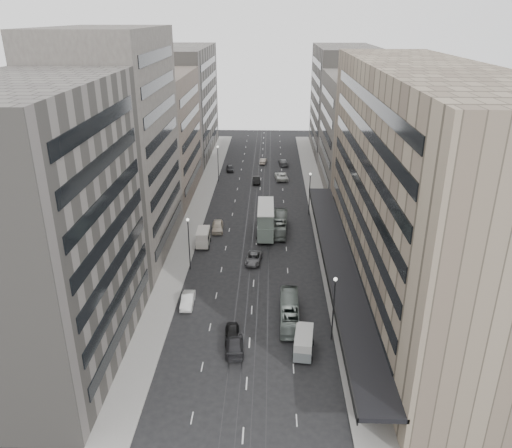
# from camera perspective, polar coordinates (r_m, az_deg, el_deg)

# --- Properties ---
(ground) EXTENTS (220.00, 220.00, 0.00)m
(ground) POSITION_cam_1_polar(r_m,az_deg,el_deg) (65.14, -0.53, -10.28)
(ground) COLOR black
(ground) RESTS_ON ground
(sidewalk_right) EXTENTS (4.00, 125.00, 0.15)m
(sidewalk_right) POSITION_cam_1_polar(r_m,az_deg,el_deg) (99.09, 7.27, 1.67)
(sidewalk_right) COLOR gray
(sidewalk_right) RESTS_ON ground
(sidewalk_left) EXTENTS (4.00, 125.00, 0.15)m
(sidewalk_left) POSITION_cam_1_polar(r_m,az_deg,el_deg) (99.63, -6.61, 1.83)
(sidewalk_left) COLOR gray
(sidewalk_left) RESTS_ON ground
(department_store) EXTENTS (19.20, 60.00, 30.00)m
(department_store) POSITION_cam_1_polar(r_m,az_deg,el_deg) (68.56, 17.97, 4.19)
(department_store) COLOR gray
(department_store) RESTS_ON ground
(building_right_mid) EXTENTS (15.00, 28.00, 24.00)m
(building_right_mid) POSITION_cam_1_polar(r_m,az_deg,el_deg) (110.75, 11.89, 10.09)
(building_right_mid) COLOR #4E4943
(building_right_mid) RESTS_ON ground
(building_right_far) EXTENTS (15.00, 32.00, 28.00)m
(building_right_far) POSITION_cam_1_polar(r_m,az_deg,el_deg) (139.51, 9.92, 13.65)
(building_right_far) COLOR slate
(building_right_far) RESTS_ON ground
(building_left_a) EXTENTS (15.00, 28.00, 30.00)m
(building_left_a) POSITION_cam_1_polar(r_m,az_deg,el_deg) (56.12, -23.44, -0.68)
(building_left_a) COLOR slate
(building_left_a) RESTS_ON ground
(building_left_b) EXTENTS (15.00, 26.00, 34.00)m
(building_left_b) POSITION_cam_1_polar(r_m,az_deg,el_deg) (79.43, -15.89, 8.45)
(building_left_b) COLOR #4E4943
(building_left_b) RESTS_ON ground
(building_left_c) EXTENTS (15.00, 28.00, 25.00)m
(building_left_c) POSITION_cam_1_polar(r_m,az_deg,el_deg) (105.80, -11.45, 9.82)
(building_left_c) COLOR #6D5E55
(building_left_c) RESTS_ON ground
(building_left_d) EXTENTS (15.00, 38.00, 28.00)m
(building_left_d) POSITION_cam_1_polar(r_m,az_deg,el_deg) (137.28, -8.49, 13.59)
(building_left_d) COLOR slate
(building_left_d) RESTS_ON ground
(lamp_right_near) EXTENTS (0.44, 0.44, 8.32)m
(lamp_right_near) POSITION_cam_1_polar(r_m,az_deg,el_deg) (58.57, 8.90, -8.73)
(lamp_right_near) COLOR #262628
(lamp_right_near) RESTS_ON ground
(lamp_right_far) EXTENTS (0.44, 0.44, 8.32)m
(lamp_right_far) POSITION_cam_1_polar(r_m,az_deg,el_deg) (94.80, 6.17, 4.04)
(lamp_right_far) COLOR #262628
(lamp_right_far) RESTS_ON ground
(lamp_left_near) EXTENTS (0.44, 0.44, 8.32)m
(lamp_left_near) POSITION_cam_1_polar(r_m,az_deg,el_deg) (74.08, -7.70, -1.59)
(lamp_left_near) COLOR #262628
(lamp_left_near) RESTS_ON ground
(lamp_left_far) EXTENTS (0.44, 0.44, 8.32)m
(lamp_left_far) POSITION_cam_1_polar(r_m,az_deg,el_deg) (114.25, -4.37, 7.38)
(lamp_left_far) COLOR #262628
(lamp_left_far) RESTS_ON ground
(bus_near) EXTENTS (2.39, 9.64, 2.68)m
(bus_near) POSITION_cam_1_polar(r_m,az_deg,el_deg) (63.32, 3.84, -9.97)
(bus_near) COLOR gray
(bus_near) RESTS_ON ground
(bus_far) EXTENTS (2.90, 10.20, 2.81)m
(bus_far) POSITION_cam_1_polar(r_m,az_deg,el_deg) (88.01, 2.75, -0.02)
(bus_far) COLOR gray
(bus_far) RESTS_ON ground
(double_decker) EXTENTS (3.07, 9.77, 5.33)m
(double_decker) POSITION_cam_1_polar(r_m,az_deg,el_deg) (86.16, 1.11, 0.54)
(double_decker) COLOR slate
(double_decker) RESTS_ON ground
(vw_microbus) EXTENTS (2.64, 4.97, 2.57)m
(vw_microbus) POSITION_cam_1_polar(r_m,az_deg,el_deg) (58.13, 5.46, -13.28)
(vw_microbus) COLOR slate
(vw_microbus) RESTS_ON ground
(panel_van) EXTENTS (2.30, 4.51, 2.81)m
(panel_van) POSITION_cam_1_polar(r_m,az_deg,el_deg) (83.02, -6.07, -1.49)
(panel_van) COLOR beige
(panel_van) RESTS_ON ground
(sedan_0) EXTENTS (2.01, 4.38, 1.46)m
(sedan_0) POSITION_cam_1_polar(r_m,az_deg,el_deg) (60.38, -2.74, -12.46)
(sedan_0) COLOR black
(sedan_0) RESTS_ON ground
(sedan_1) EXTENTS (1.69, 4.57, 1.49)m
(sedan_1) POSITION_cam_1_polar(r_m,az_deg,el_deg) (67.18, -7.81, -8.64)
(sedan_1) COLOR silver
(sedan_1) RESTS_ON ground
(sedan_2) EXTENTS (2.80, 5.09, 1.35)m
(sedan_2) POSITION_cam_1_polar(r_m,az_deg,el_deg) (77.47, -0.28, -3.93)
(sedan_2) COLOR #5E5E61
(sedan_2) RESTS_ON ground
(sedan_3) EXTENTS (2.50, 5.33, 1.50)m
(sedan_3) POSITION_cam_1_polar(r_m,az_deg,el_deg) (58.65, -2.46, -13.64)
(sedan_3) COLOR #262628
(sedan_3) RESTS_ON ground
(sedan_4) EXTENTS (2.34, 5.13, 1.71)m
(sedan_4) POSITION_cam_1_polar(r_m,az_deg,el_deg) (88.64, -4.41, -0.28)
(sedan_4) COLOR beige
(sedan_4) RESTS_ON ground
(sedan_5) EXTENTS (1.82, 4.51, 1.46)m
(sedan_5) POSITION_cam_1_polar(r_m,az_deg,el_deg) (113.85, 0.04, 5.04)
(sedan_5) COLOR black
(sedan_5) RESTS_ON ground
(sedan_6) EXTENTS (3.29, 6.17, 1.65)m
(sedan_6) POSITION_cam_1_polar(r_m,az_deg,el_deg) (116.60, 2.90, 5.50)
(sedan_6) COLOR silver
(sedan_6) RESTS_ON ground
(sedan_7) EXTENTS (2.68, 5.38, 1.50)m
(sedan_7) POSITION_cam_1_polar(r_m,az_deg,el_deg) (128.17, 3.15, 7.07)
(sedan_7) COLOR slate
(sedan_7) RESTS_ON ground
(sedan_8) EXTENTS (2.20, 4.33, 1.41)m
(sedan_8) POSITION_cam_1_polar(r_m,az_deg,el_deg) (123.18, -3.00, 6.39)
(sedan_8) COLOR #232325
(sedan_8) RESTS_ON ground
(sedan_9) EXTENTS (1.93, 4.31, 1.37)m
(sedan_9) POSITION_cam_1_polar(r_m,az_deg,el_deg) (129.35, 0.85, 7.22)
(sedan_9) COLOR #B3A594
(sedan_9) RESTS_ON ground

